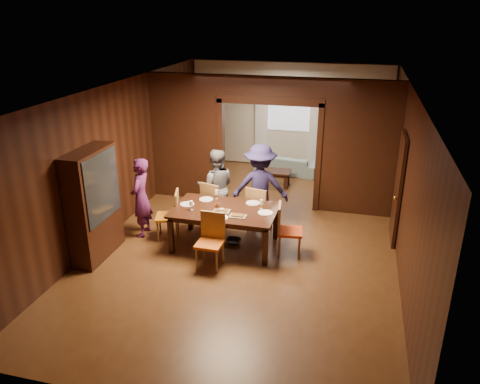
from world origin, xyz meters
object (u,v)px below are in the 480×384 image
(dining_table, at_px, (225,228))
(hutch, at_px, (94,205))
(chair_right, at_px, (290,230))
(chair_far_r, at_px, (260,208))
(coffee_table, at_px, (274,178))
(chair_left, at_px, (167,215))
(chair_far_l, at_px, (215,203))
(chair_near, at_px, (210,242))
(sofa, at_px, (286,164))
(person_grey, at_px, (216,187))
(person_navy, at_px, (260,187))
(person_purple, at_px, (141,198))

(dining_table, xyz_separation_m, hutch, (-2.14, -0.91, 0.62))
(chair_right, xyz_separation_m, chair_far_r, (-0.73, 0.81, 0.00))
(coffee_table, height_order, chair_left, chair_left)
(coffee_table, bearing_deg, chair_far_l, -106.46)
(chair_near, bearing_deg, chair_right, 33.93)
(chair_far_l, distance_m, chair_near, 1.71)
(sofa, bearing_deg, hutch, 71.32)
(person_grey, distance_m, chair_far_l, 0.33)
(chair_left, bearing_deg, chair_far_r, 97.96)
(sofa, relative_size, dining_table, 0.88)
(chair_far_l, relative_size, hutch, 0.48)
(sofa, xyz_separation_m, coffee_table, (-0.14, -1.02, -0.05))
(chair_right, distance_m, chair_far_r, 1.09)
(chair_far_r, height_order, hutch, hutch)
(person_navy, relative_size, hutch, 0.88)
(person_grey, bearing_deg, dining_table, 99.21)
(chair_far_l, xyz_separation_m, chair_near, (0.41, -1.66, 0.00))
(person_purple, bearing_deg, hutch, -28.34)
(person_purple, xyz_separation_m, person_grey, (1.26, 0.86, 0.01))
(chair_far_l, height_order, hutch, hutch)
(chair_far_r, bearing_deg, person_grey, 5.68)
(chair_left, bearing_deg, chair_near, 36.20)
(person_navy, height_order, chair_right, person_navy)
(person_purple, distance_m, chair_right, 2.96)
(coffee_table, xyz_separation_m, chair_near, (-0.35, -4.24, 0.28))
(chair_right, height_order, hutch, hutch)
(chair_left, xyz_separation_m, chair_far_l, (0.73, 0.80, 0.00))
(sofa, relative_size, chair_far_r, 1.75)
(chair_near, relative_size, hutch, 0.48)
(dining_table, distance_m, chair_right, 1.23)
(sofa, xyz_separation_m, hutch, (-2.60, -5.35, 0.75))
(person_grey, relative_size, chair_far_l, 1.66)
(dining_table, distance_m, chair_far_l, 0.96)
(chair_far_l, relative_size, chair_far_r, 1.00)
(chair_far_r, xyz_separation_m, chair_near, (-0.53, -1.63, 0.00))
(person_purple, relative_size, coffee_table, 1.98)
(dining_table, bearing_deg, person_navy, 65.56)
(coffee_table, bearing_deg, chair_far_r, -86.06)
(dining_table, xyz_separation_m, chair_right, (1.23, -0.01, 0.10))
(chair_far_l, xyz_separation_m, hutch, (-1.69, -1.75, 0.52))
(coffee_table, relative_size, chair_right, 0.82)
(chair_far_r, bearing_deg, person_purple, 31.29)
(chair_right, bearing_deg, coffee_table, 7.53)
(dining_table, relative_size, hutch, 0.96)
(person_navy, xyz_separation_m, coffee_table, (-0.14, 2.42, -0.68))
(person_purple, height_order, person_navy, person_navy)
(chair_left, bearing_deg, chair_right, 72.21)
(chair_far_l, relative_size, chair_near, 1.00)
(chair_right, height_order, chair_far_r, same)
(person_navy, height_order, chair_far_r, person_navy)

